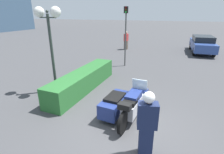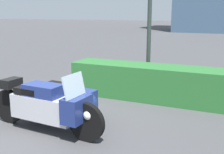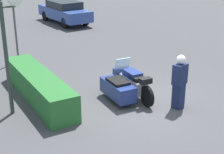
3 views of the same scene
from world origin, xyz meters
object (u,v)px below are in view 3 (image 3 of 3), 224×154
object	(u,v)px
hedge_bush_curbside	(38,86)
parked_car_background	(64,11)
twin_lamp_post	(2,15)
officer_rider	(180,81)
traffic_light_near	(13,6)
police_motorcycle	(123,84)

from	to	relation	value
hedge_bush_curbside	parked_car_background	bearing A→B (deg)	-27.10
hedge_bush_curbside	parked_car_background	world-z (taller)	parked_car_background
twin_lamp_post	parked_car_background	bearing A→B (deg)	-29.90
officer_rider	twin_lamp_post	size ratio (longest dim) A/B	0.48
hedge_bush_curbside	traffic_light_near	xyz separation A→B (m)	(4.40, -0.57, 2.02)
officer_rider	hedge_bush_curbside	distance (m)	4.65
officer_rider	hedge_bush_curbside	xyz separation A→B (m)	(2.95, 3.56, -0.48)
officer_rider	traffic_light_near	world-z (taller)	traffic_light_near
twin_lamp_post	traffic_light_near	bearing A→B (deg)	-18.09
officer_rider	police_motorcycle	bearing A→B (deg)	17.88
officer_rider	traffic_light_near	bearing A→B (deg)	5.11
hedge_bush_curbside	parked_car_background	size ratio (longest dim) A/B	0.98
hedge_bush_curbside	twin_lamp_post	xyz separation A→B (m)	(-0.67, 1.09, 2.59)
twin_lamp_post	officer_rider	bearing A→B (deg)	-116.12
police_motorcycle	hedge_bush_curbside	size ratio (longest dim) A/B	0.54
hedge_bush_curbside	twin_lamp_post	world-z (taller)	twin_lamp_post
hedge_bush_curbside	twin_lamp_post	bearing A→B (deg)	121.73
hedge_bush_curbside	twin_lamp_post	distance (m)	2.89
police_motorcycle	twin_lamp_post	world-z (taller)	twin_lamp_post
twin_lamp_post	parked_car_background	world-z (taller)	twin_lamp_post
police_motorcycle	officer_rider	distance (m)	1.94
hedge_bush_curbside	twin_lamp_post	size ratio (longest dim) A/B	1.29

